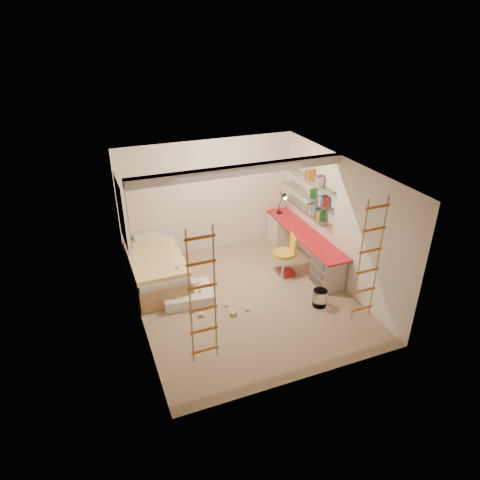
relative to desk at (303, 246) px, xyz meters
name	(u,v)px	position (x,y,z in m)	size (l,w,h in m)	color
floor	(246,299)	(-1.72, -0.86, -0.40)	(4.50, 4.50, 0.00)	tan
ceiling_beam	(240,170)	(-1.72, -0.56, 2.12)	(4.00, 0.18, 0.16)	white
window_frame	(122,212)	(-3.69, 0.64, 1.15)	(0.06, 1.15, 1.35)	white
window_blind	(124,212)	(-3.65, 0.64, 1.15)	(0.02, 1.00, 1.20)	#4C2D1E
rope_ladder_left	(203,298)	(-3.07, -2.61, 1.11)	(0.41, 0.04, 2.13)	orange
rope_ladder_right	(369,261)	(-0.37, -2.61, 1.11)	(0.41, 0.04, 2.13)	orange
waste_bin	(320,298)	(-0.49, -1.58, -0.24)	(0.27, 0.27, 0.34)	white
desk	(303,246)	(0.00, 0.00, 0.00)	(0.56, 2.80, 0.75)	red
shelves	(307,194)	(0.15, 0.27, 1.10)	(0.25, 1.80, 0.71)	white
bed	(156,268)	(-3.20, 0.36, -0.07)	(1.02, 2.00, 0.69)	#AD7F51
task_lamp	(283,200)	(-0.05, 0.96, 0.73)	(0.14, 0.36, 0.57)	black
swivel_chair	(285,261)	(-0.62, -0.34, -0.07)	(0.63, 0.63, 0.90)	gold
play_platform	(185,292)	(-2.81, -0.43, -0.24)	(1.02, 0.83, 0.42)	silver
toy_blocks	(203,294)	(-2.54, -0.76, -0.15)	(1.24, 1.02, 0.69)	#CCB284
books	(307,191)	(0.15, 0.27, 1.18)	(0.14, 0.70, 0.92)	#1E722D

